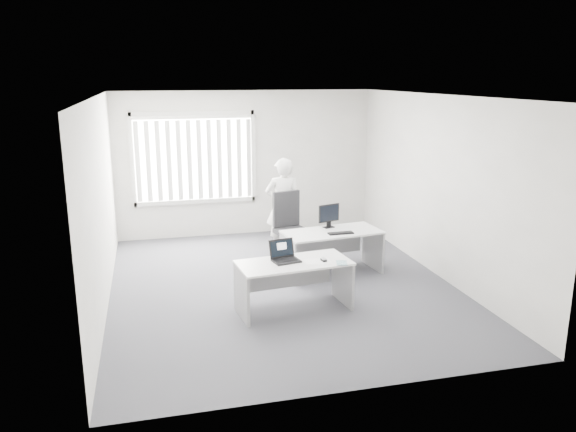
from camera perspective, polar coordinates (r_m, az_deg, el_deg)
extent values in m
plane|color=#505158|center=(8.52, -0.62, -7.06)|extent=(6.00, 6.00, 0.00)
cube|color=silver|center=(11.01, -4.28, 5.33)|extent=(5.00, 0.02, 2.80)
cube|color=silver|center=(5.34, 6.85, -4.31)|extent=(5.00, 0.02, 2.80)
cube|color=silver|center=(7.94, -18.50, 1.17)|extent=(0.02, 6.00, 2.80)
cube|color=silver|center=(9.02, 15.02, 2.91)|extent=(0.02, 6.00, 2.80)
cube|color=silver|center=(7.95, -0.68, 12.11)|extent=(5.00, 6.00, 0.02)
cube|color=beige|center=(10.83, -9.51, 5.82)|extent=(2.32, 0.06, 1.76)
cube|color=silver|center=(7.45, 0.60, -4.78)|extent=(1.56, 0.86, 0.03)
cube|color=#949496|center=(7.36, -4.74, -7.91)|extent=(0.11, 0.64, 0.65)
cube|color=#949496|center=(7.84, 5.59, -6.50)|extent=(0.11, 0.64, 0.65)
cube|color=silver|center=(8.84, 4.52, -1.64)|extent=(1.61, 0.91, 0.03)
cube|color=#949496|center=(8.66, 0.02, -4.36)|extent=(0.12, 0.66, 0.67)
cube|color=#949496|center=(9.28, 8.63, -3.24)|extent=(0.12, 0.66, 0.67)
cylinder|color=black|center=(9.60, 0.45, -4.31)|extent=(0.80, 0.80, 0.09)
cylinder|color=black|center=(9.53, 0.46, -3.11)|extent=(0.08, 0.08, 0.51)
cube|color=black|center=(9.46, 0.46, -1.63)|extent=(0.61, 0.61, 0.08)
cube|color=black|center=(9.57, -0.19, 0.75)|extent=(0.49, 0.18, 0.61)
imported|color=silver|center=(9.84, -0.50, 1.04)|extent=(0.67, 0.49, 1.70)
cube|color=white|center=(7.48, 3.03, -4.61)|extent=(0.35, 0.26, 0.00)
cube|color=silver|center=(7.43, 5.48, -4.75)|extent=(0.18, 0.22, 0.01)
cube|color=black|center=(8.71, 5.38, -1.74)|extent=(0.40, 0.14, 0.02)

